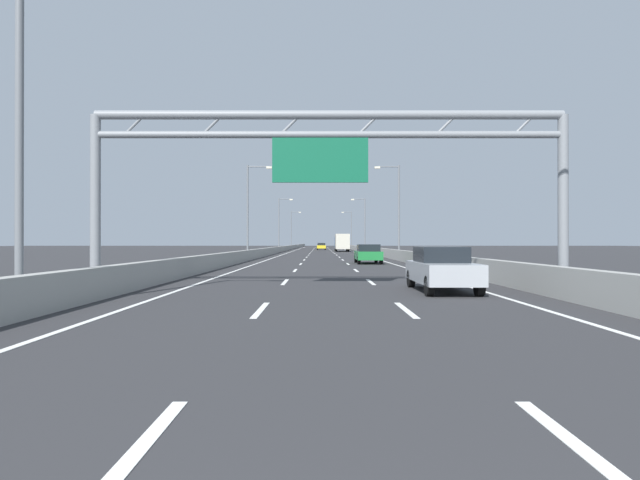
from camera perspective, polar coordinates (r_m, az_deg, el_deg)
ground_plane at (r=100.55m, az=-0.09°, el=-1.17°), size 260.00×260.00×0.00m
lane_dash_left_0 at (r=4.61m, az=-20.36°, el=-21.66°), size 0.16×3.00×0.01m
lane_dash_left_1 at (r=13.22m, az=-6.72°, el=-7.53°), size 0.16×3.00×0.01m
lane_dash_left_2 at (r=22.14m, az=-4.10°, el=-4.57°), size 0.16×3.00×0.01m
lane_dash_left_3 at (r=31.11m, az=-2.99°, el=-3.31°), size 0.16×3.00×0.01m
lane_dash_left_4 at (r=40.09m, az=-2.38°, el=-2.62°), size 0.16×3.00×0.01m
lane_dash_left_5 at (r=49.08m, az=-1.99°, el=-2.17°), size 0.16×3.00×0.01m
lane_dash_left_6 at (r=58.07m, az=-1.73°, el=-1.87°), size 0.16×3.00×0.01m
lane_dash_left_7 at (r=67.07m, az=-1.53°, el=-1.65°), size 0.16×3.00×0.01m
lane_dash_left_8 at (r=76.06m, az=-1.38°, el=-1.47°), size 0.16×3.00×0.01m
lane_dash_left_9 at (r=85.06m, az=-1.27°, el=-1.34°), size 0.16×3.00×0.01m
lane_dash_left_10 at (r=94.06m, az=-1.17°, el=-1.23°), size 0.16×3.00×0.01m
lane_dash_left_11 at (r=103.06m, az=-1.09°, el=-1.14°), size 0.16×3.00×0.01m
lane_dash_left_12 at (r=112.05m, az=-1.03°, el=-1.07°), size 0.16×3.00×0.01m
lane_dash_left_13 at (r=121.05m, az=-0.97°, el=-1.00°), size 0.16×3.00×0.01m
lane_dash_left_14 at (r=130.05m, az=-0.92°, el=-0.95°), size 0.16×3.00×0.01m
lane_dash_left_15 at (r=139.05m, az=-0.88°, el=-0.90°), size 0.16×3.00×0.01m
lane_dash_left_16 at (r=148.05m, az=-0.84°, el=-0.86°), size 0.16×3.00×0.01m
lane_dash_left_17 at (r=157.05m, az=-0.81°, el=-0.82°), size 0.16×3.00×0.01m
lane_dash_right_0 at (r=4.86m, az=27.60°, el=-20.49°), size 0.16×3.00×0.01m
lane_dash_right_1 at (r=13.31m, az=9.01°, el=-7.48°), size 0.16×3.00×0.01m
lane_dash_right_2 at (r=22.20m, az=5.25°, el=-4.56°), size 0.16×3.00×0.01m
lane_dash_right_3 at (r=31.15m, az=3.65°, el=-3.31°), size 0.16×3.00×0.01m
lane_dash_right_4 at (r=40.12m, az=2.77°, el=-2.61°), size 0.16×3.00×0.01m
lane_dash_right_5 at (r=49.11m, az=2.21°, el=-2.17°), size 0.16×3.00×0.01m
lane_dash_right_6 at (r=58.09m, az=1.83°, el=-1.87°), size 0.16×3.00×0.01m
lane_dash_right_7 at (r=67.09m, az=1.54°, el=-1.65°), size 0.16×3.00×0.01m
lane_dash_right_8 at (r=76.08m, az=1.33°, el=-1.47°), size 0.16×3.00×0.01m
lane_dash_right_9 at (r=85.07m, az=1.16°, el=-1.34°), size 0.16×3.00×0.01m
lane_dash_right_10 at (r=94.07m, az=1.02°, el=-1.23°), size 0.16×3.00×0.01m
lane_dash_right_11 at (r=103.07m, az=0.91°, el=-1.14°), size 0.16×3.00×0.01m
lane_dash_right_12 at (r=112.06m, az=0.81°, el=-1.07°), size 0.16×3.00×0.01m
lane_dash_right_13 at (r=121.06m, az=0.73°, el=-1.00°), size 0.16×3.00×0.01m
lane_dash_right_14 at (r=130.06m, az=0.66°, el=-0.95°), size 0.16×3.00×0.01m
lane_dash_right_15 at (r=139.06m, az=0.60°, el=-0.90°), size 0.16×3.00×0.01m
lane_dash_right_16 at (r=148.06m, az=0.55°, el=-0.86°), size 0.16×3.00×0.01m
lane_dash_right_17 at (r=157.05m, az=0.50°, el=-0.82°), size 0.16×3.00×0.01m
edge_line_left at (r=88.68m, az=-3.46°, el=-1.29°), size 0.16×176.00×0.01m
edge_line_right at (r=88.72m, az=3.33°, el=-1.29°), size 0.16×176.00×0.01m
barrier_left at (r=110.73m, az=-3.68°, el=-0.83°), size 0.45×220.00×0.95m
barrier_right at (r=110.77m, az=3.47°, el=-0.83°), size 0.45×220.00×0.95m
sign_gantry at (r=18.88m, az=0.61°, el=9.47°), size 16.96×0.36×6.36m
streetlamp_left_near at (r=15.16m, az=-29.30°, el=13.97°), size 2.58×0.28×9.50m
streetlamp_right_near at (r=15.48m, az=30.94°, el=13.67°), size 2.58×0.28×9.50m
streetlamp_left_mid at (r=53.95m, az=-7.89°, el=3.74°), size 2.58×0.28×9.50m
streetlamp_right_mid at (r=54.04m, az=8.04°, el=3.73°), size 2.58×0.28×9.50m
streetlamp_left_far at (r=94.19m, az=-4.62°, el=2.05°), size 2.58×0.28×9.50m
streetlamp_right_far at (r=94.24m, az=4.47°, el=2.05°), size 2.58×0.28×9.50m
streetlamp_left_distant at (r=134.58m, az=-3.32°, el=1.37°), size 2.58×0.28×9.50m
streetlamp_right_distant at (r=134.62m, az=3.05°, el=1.37°), size 2.58×0.28×9.50m
yellow_car at (r=111.25m, az=-0.12°, el=-0.70°), size 1.85×4.30×1.44m
silver_car at (r=18.49m, az=12.79°, el=-3.04°), size 1.78×4.38×1.53m
black_car at (r=135.16m, az=-0.19°, el=-0.61°), size 1.89×4.39×1.43m
green_car at (r=41.22m, az=4.96°, el=-1.50°), size 1.88×4.65×1.50m
box_truck at (r=91.50m, az=2.12°, el=-0.21°), size 2.34×8.14×3.05m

